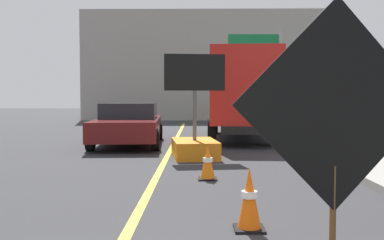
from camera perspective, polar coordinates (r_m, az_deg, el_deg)
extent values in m
cube|color=yellow|center=(7.71, -5.38, -8.71)|extent=(0.14, 36.00, 0.01)
cylinder|color=#593819|center=(3.57, 18.27, -14.16)|extent=(0.05, 0.05, 1.05)
cube|color=orange|center=(3.42, 18.55, 1.96)|extent=(1.53, 0.34, 1.56)
cube|color=black|center=(3.40, 18.69, 1.95)|extent=(1.60, 0.34, 1.63)
cube|color=black|center=(3.44, 18.38, 1.96)|extent=(0.28, 0.06, 0.52)
cube|color=orange|center=(11.25, 0.35, -3.84)|extent=(1.32, 1.93, 0.45)
cylinder|color=#4C4C4C|center=(11.18, 0.35, 0.62)|extent=(0.10, 0.10, 1.30)
cube|color=black|center=(11.19, 0.36, 6.38)|extent=(1.60, 0.29, 0.95)
sphere|color=yellow|center=(11.32, 3.11, 6.34)|extent=(0.09, 0.09, 0.09)
sphere|color=yellow|center=(11.27, 1.59, 6.35)|extent=(0.09, 0.09, 0.09)
sphere|color=yellow|center=(11.24, 0.07, 6.37)|extent=(0.09, 0.09, 0.09)
sphere|color=yellow|center=(11.20, -1.46, 6.38)|extent=(0.09, 0.09, 0.09)
sphere|color=yellow|center=(11.20, -2.34, 7.30)|extent=(0.09, 0.09, 0.09)
sphere|color=yellow|center=(11.18, -2.33, 5.46)|extent=(0.09, 0.09, 0.09)
cube|color=black|center=(16.28, 6.69, -0.49)|extent=(1.98, 6.95, 0.25)
cube|color=silver|center=(18.72, 6.37, 3.26)|extent=(2.37, 2.05, 1.90)
cube|color=red|center=(15.21, 6.90, 4.38)|extent=(2.53, 4.79, 2.47)
cylinder|color=black|center=(18.61, 3.05, -0.42)|extent=(0.33, 0.91, 0.90)
cylinder|color=black|center=(18.69, 9.67, -0.45)|extent=(0.33, 0.91, 0.90)
cylinder|color=black|center=(14.22, 2.72, -1.49)|extent=(0.33, 0.91, 0.90)
cylinder|color=black|center=(14.34, 11.37, -1.51)|extent=(0.33, 0.91, 0.90)
cube|color=#591414|center=(14.31, -8.44, -0.97)|extent=(2.27, 5.08, 0.60)
cube|color=black|center=(14.53, -8.35, 1.26)|extent=(1.88, 2.34, 0.50)
cylinder|color=black|center=(12.63, -4.88, -2.62)|extent=(0.26, 0.67, 0.66)
cylinder|color=black|center=(12.85, -13.44, -2.59)|extent=(0.26, 0.67, 0.66)
cylinder|color=black|center=(15.90, -4.39, -1.45)|extent=(0.26, 0.67, 0.66)
cylinder|color=black|center=(16.07, -11.22, -1.45)|extent=(0.26, 0.67, 0.66)
cylinder|color=gray|center=(22.49, 11.71, 5.34)|extent=(0.18, 0.18, 5.00)
cube|color=#0F6033|center=(22.35, 8.20, 9.63)|extent=(2.60, 0.15, 1.30)
cube|color=white|center=(22.38, 8.19, 9.62)|extent=(1.82, 0.07, 0.18)
cube|color=gray|center=(33.64, 1.92, 6.77)|extent=(17.35, 9.19, 7.53)
cube|color=black|center=(5.27, 7.64, -14.18)|extent=(0.36, 0.36, 0.03)
cone|color=#EA5B0C|center=(5.17, 7.67, -10.21)|extent=(0.28, 0.28, 0.72)
cylinder|color=white|center=(5.16, 7.68, -9.82)|extent=(0.19, 0.19, 0.08)
cube|color=black|center=(8.24, 2.11, -7.85)|extent=(0.36, 0.36, 0.03)
cone|color=orange|center=(8.19, 2.11, -5.55)|extent=(0.28, 0.28, 0.64)
cylinder|color=white|center=(8.18, 2.11, -5.33)|extent=(0.19, 0.19, 0.08)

